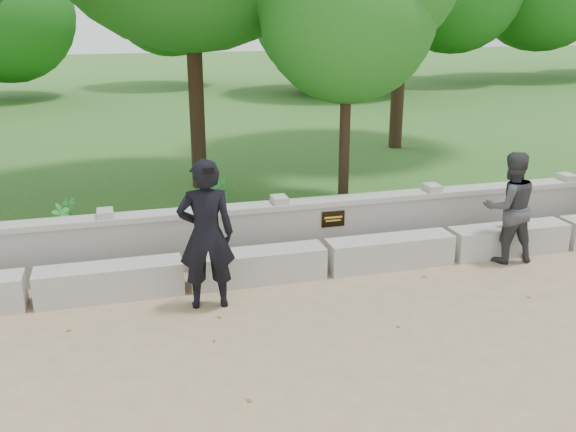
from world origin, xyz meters
The scene contains 9 objects.
ground centered at (0.00, 0.00, 0.00)m, with size 80.00×80.00×0.00m, color tan.
lawn centered at (0.00, 14.00, 0.12)m, with size 40.00×22.00×0.25m, color #27571D.
concrete_bench centered at (0.00, 1.90, 0.22)m, with size 11.90×0.45×0.45m.
parapet_wall centered at (0.00, 2.60, 0.46)m, with size 12.50×0.35×0.90m.
man_main centered at (-1.79, 1.30, 0.97)m, with size 0.75×0.67×1.94m.
visitor_left centered at (2.79, 1.66, 0.84)m, with size 0.88×0.72×1.68m.
shrub_a centered at (-3.61, 3.30, 0.59)m, with size 0.36×0.24×0.68m, color green.
shrub_b centered at (-1.07, 4.62, 0.52)m, with size 0.29×0.24×0.53m, color green.
shrub_d centered at (-3.59, 3.79, 0.56)m, with size 0.35×0.31×0.62m, color green.
Camera 1 is at (-2.80, -6.21, 3.67)m, focal length 40.00 mm.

